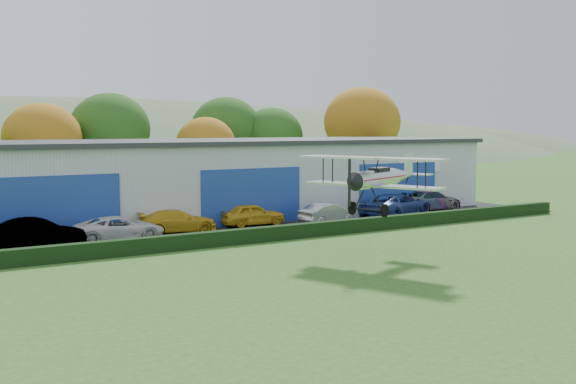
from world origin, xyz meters
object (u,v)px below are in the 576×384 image
car_5 (329,213)px  car_2 (119,228)px  car_6 (396,205)px  car_1 (34,235)px  car_3 (177,221)px  car_7 (431,200)px  biplane (380,176)px  car_4 (253,214)px  hangar (212,177)px

car_5 → car_2: bearing=79.8°
car_5 → car_6: size_ratio=0.70×
car_1 → car_6: size_ratio=0.84×
car_2 → car_3: size_ratio=1.05×
car_3 → car_5: size_ratio=1.12×
car_5 → car_7: car_7 is taller
biplane → car_5: bearing=44.4°
car_4 → car_2: bearing=102.0°
car_3 → car_7: car_7 is taller
hangar → biplane: hangar is taller
car_6 → car_7: bearing=-89.0°
hangar → biplane: size_ratio=5.81×
car_4 → car_6: 10.35m
hangar → car_5: size_ratio=9.97×
car_2 → car_6: 19.08m
car_2 → car_7: 23.91m
car_3 → car_5: (9.57, -1.74, 0.01)m
hangar → car_4: 6.74m
car_4 → biplane: bearing=-175.3°
car_1 → car_4: 13.54m
car_5 → biplane: 11.80m
car_6 → car_4: bearing=63.0°
car_6 → biplane: size_ratio=0.83×
car_1 → car_6: bearing=-65.0°
car_1 → car_5: car_1 is taller
car_6 → car_2: bearing=70.8°
car_2 → hangar: bearing=-46.8°
car_6 → biplane: biplane is taller
car_7 → car_3: bearing=89.8°
hangar → car_6: size_ratio=6.99×
car_3 → biplane: size_ratio=0.65×
car_2 → car_4: bearing=-79.3°
car_3 → car_7: bearing=-80.4°
car_5 → car_6: 5.74m
hangar → car_5: bearing=-62.9°
car_5 → hangar: bearing=19.9°
car_2 → biplane: bearing=-138.3°
hangar → car_6: bearing=-38.9°
car_7 → hangar: bearing=65.8°
car_3 → biplane: (5.17, -12.21, 3.19)m
hangar → car_1: hangar is taller
car_4 → biplane: 12.78m
car_2 → car_5: car_5 is taller
car_2 → car_6: size_ratio=0.83×
car_2 → car_7: (23.88, 1.21, 0.07)m
hangar → car_7: 16.27m
hangar → car_2: bearing=-139.8°
hangar → biplane: 18.88m
car_1 → car_6: 23.62m
car_1 → biplane: 17.32m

